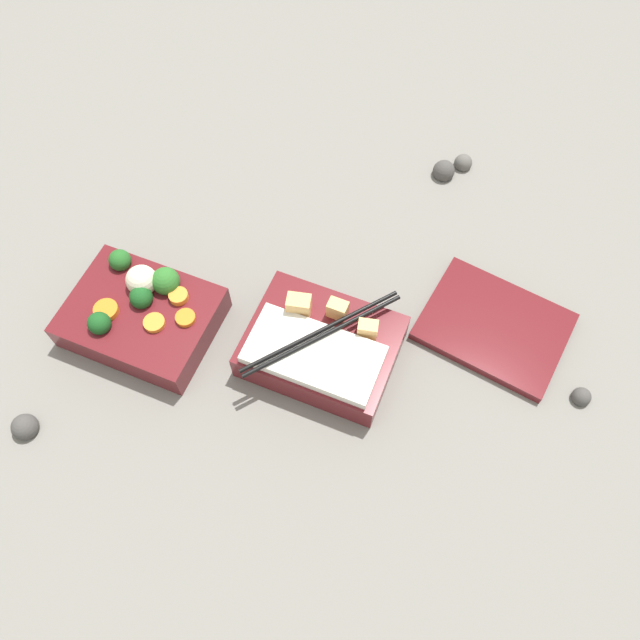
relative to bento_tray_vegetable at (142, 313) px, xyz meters
The scene contains 8 objects.
ground_plane 0.11m from the bento_tray_vegetable, ahead, with size 3.00×3.00×0.00m, color slate.
bento_tray_vegetable is the anchor object (origin of this frame).
bento_tray_rice 0.23m from the bento_tray_vegetable, 10.30° to the left, with size 0.18×0.17×0.07m.
bento_lid 0.44m from the bento_tray_vegetable, 21.05° to the left, with size 0.17×0.13×0.01m, color maroon.
pebble_0 0.50m from the bento_tray_vegetable, 53.64° to the left, with size 0.03×0.03×0.03m, color #595651.
pebble_1 0.47m from the bento_tray_vegetable, 53.81° to the left, with size 0.03×0.03×0.03m, color #474442.
pebble_2 0.18m from the bento_tray_vegetable, 108.01° to the right, with size 0.03×0.03×0.03m, color #474442.
pebble_3 0.54m from the bento_tray_vegetable, 11.16° to the left, with size 0.02×0.02×0.02m, color #474442.
Camera 1 is at (0.24, -0.29, 0.69)m, focal length 35.00 mm.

